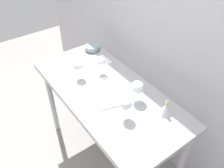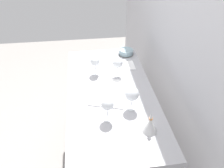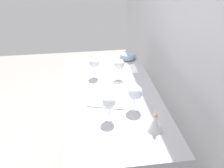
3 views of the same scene
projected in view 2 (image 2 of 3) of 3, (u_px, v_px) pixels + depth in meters
The scene contains 11 objects.
ground_plane at pixel (111, 165), 2.33m from camera, with size 6.00×6.00×0.00m, color gray.
back_wall at pixel (182, 39), 1.64m from camera, with size 3.80×0.04×2.60m, color #B3B3B8.
steel_counter at pixel (111, 102), 1.87m from camera, with size 1.40×0.65×0.90m.
wine_glass_near_right at pixel (108, 105), 1.49m from camera, with size 0.08×0.08×0.17m.
wine_glass_far_right at pixel (132, 94), 1.58m from camera, with size 0.10×0.10×0.17m.
wine_glass_far_left at pixel (118, 64), 1.93m from camera, with size 0.08×0.08×0.16m.
wine_glass_near_left at pixel (95, 62), 1.96m from camera, with size 0.08×0.08×0.16m.
open_notebook at pixel (110, 92), 1.79m from camera, with size 0.41×0.35×0.01m.
tasting_sheet_upper at pixel (121, 66), 2.12m from camera, with size 0.16×0.24×0.00m, color white.
tasting_bowl at pixel (126, 52), 2.28m from camera, with size 0.15×0.15×0.05m.
decanter_funnel at pixel (150, 125), 1.44m from camera, with size 0.10×0.10×0.15m.
Camera 2 is at (1.45, -0.19, 1.98)m, focal length 38.10 mm.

